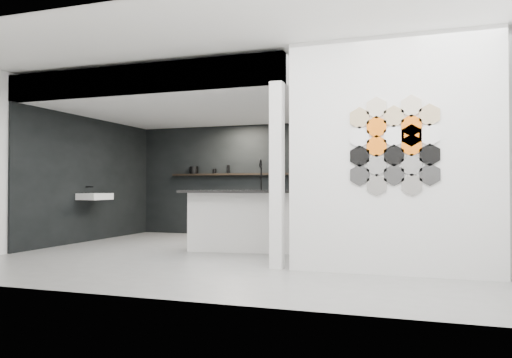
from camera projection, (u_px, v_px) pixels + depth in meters
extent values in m
cube|color=slate|center=(243.00, 256.00, 7.47)|extent=(7.00, 6.00, 0.01)
cube|color=silver|center=(392.00, 155.00, 5.83)|extent=(2.45, 0.15, 2.80)
cube|color=black|center=(234.00, 180.00, 10.72)|extent=(4.40, 0.04, 2.35)
cube|color=black|center=(91.00, 179.00, 9.55)|extent=(0.04, 4.00, 2.35)
cube|color=silver|center=(194.00, 102.00, 8.88)|extent=(4.40, 4.00, 0.40)
cube|color=silver|center=(277.00, 175.00, 6.28)|extent=(0.16, 0.16, 2.35)
cube|color=silver|center=(135.00, 79.00, 7.06)|extent=(4.40, 0.16, 0.40)
cube|color=silver|center=(95.00, 197.00, 9.28)|extent=(0.40, 0.60, 0.12)
cube|color=black|center=(237.00, 174.00, 10.59)|extent=(3.00, 0.15, 0.04)
cube|color=silver|center=(242.00, 222.00, 8.03)|extent=(1.69, 0.80, 0.93)
cube|color=black|center=(240.00, 191.00, 7.95)|extent=(1.93, 1.04, 0.04)
cube|color=black|center=(259.00, 191.00, 8.03)|extent=(0.54, 0.47, 0.02)
cylinder|color=black|center=(261.00, 177.00, 8.25)|extent=(0.03, 0.03, 0.43)
torus|color=black|center=(260.00, 164.00, 8.19)|extent=(0.04, 0.15, 0.15)
cylinder|color=black|center=(194.00, 170.00, 10.91)|extent=(0.20, 0.20, 0.16)
ellipsoid|color=black|center=(294.00, 169.00, 10.19)|extent=(0.23, 0.23, 0.16)
cylinder|color=gray|center=(299.00, 171.00, 10.16)|extent=(0.14, 0.14, 0.09)
cylinder|color=gray|center=(299.00, 169.00, 10.16)|extent=(0.12, 0.12, 0.14)
cylinder|color=black|center=(228.00, 169.00, 10.66)|extent=(0.08, 0.08, 0.18)
cylinder|color=black|center=(214.00, 171.00, 10.76)|extent=(0.09, 0.09, 0.10)
cylinder|color=#2D2D2D|center=(360.00, 175.00, 5.86)|extent=(0.26, 0.02, 0.26)
cylinder|color=black|center=(360.00, 156.00, 5.87)|extent=(0.26, 0.02, 0.26)
cylinder|color=white|center=(360.00, 137.00, 5.87)|extent=(0.26, 0.02, 0.26)
cylinder|color=tan|center=(360.00, 118.00, 5.87)|extent=(0.26, 0.02, 0.26)
cylinder|color=#66635E|center=(377.00, 185.00, 5.80)|extent=(0.26, 0.02, 0.26)
cylinder|color=silver|center=(377.00, 165.00, 5.80)|extent=(0.26, 0.02, 0.26)
cylinder|color=orange|center=(377.00, 146.00, 5.81)|extent=(0.26, 0.02, 0.26)
cylinder|color=orange|center=(376.00, 127.00, 5.81)|extent=(0.26, 0.02, 0.26)
cylinder|color=beige|center=(376.00, 108.00, 5.81)|extent=(0.26, 0.02, 0.26)
cylinder|color=#2D2D2D|center=(394.00, 175.00, 5.74)|extent=(0.26, 0.02, 0.26)
cylinder|color=black|center=(394.00, 155.00, 5.74)|extent=(0.26, 0.02, 0.26)
cylinder|color=white|center=(394.00, 136.00, 5.75)|extent=(0.26, 0.02, 0.26)
cylinder|color=tan|center=(394.00, 116.00, 5.75)|extent=(0.26, 0.02, 0.26)
cylinder|color=#66635E|center=(412.00, 185.00, 5.67)|extent=(0.26, 0.02, 0.26)
cylinder|color=silver|center=(412.00, 165.00, 5.68)|extent=(0.26, 0.02, 0.26)
cylinder|color=orange|center=(412.00, 145.00, 5.68)|extent=(0.26, 0.02, 0.26)
cylinder|color=orange|center=(411.00, 126.00, 5.69)|extent=(0.26, 0.02, 0.26)
cylinder|color=beige|center=(411.00, 106.00, 5.69)|extent=(0.26, 0.02, 0.26)
cylinder|color=#2D2D2D|center=(430.00, 175.00, 5.61)|extent=(0.26, 0.02, 0.26)
cylinder|color=black|center=(430.00, 155.00, 5.62)|extent=(0.26, 0.02, 0.26)
cylinder|color=white|center=(430.00, 135.00, 5.62)|extent=(0.26, 0.02, 0.26)
cylinder|color=tan|center=(430.00, 115.00, 5.62)|extent=(0.26, 0.02, 0.26)
cylinder|color=orange|center=(412.00, 135.00, 5.68)|extent=(0.26, 0.02, 0.26)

